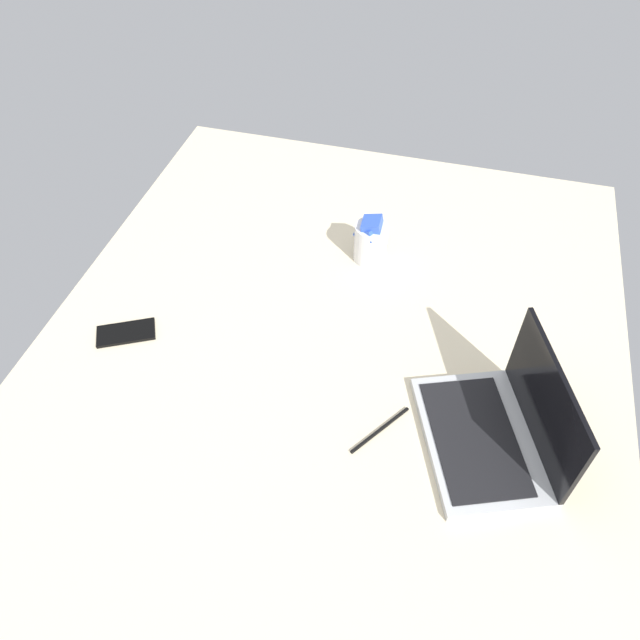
# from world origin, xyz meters

# --- Properties ---
(bed_mattress) EXTENTS (1.80, 1.40, 0.18)m
(bed_mattress) POSITION_xyz_m (0.00, 0.00, 0.09)
(bed_mattress) COLOR beige
(bed_mattress) RESTS_ON ground
(laptop) EXTENTS (0.39, 0.33, 0.23)m
(laptop) POSITION_xyz_m (0.12, 0.40, 0.22)
(laptop) COLOR #B7BABC
(laptop) RESTS_ON bed_mattress
(snack_cup) EXTENTS (0.09, 0.10, 0.13)m
(snack_cup) POSITION_xyz_m (-0.38, 0.03, 0.24)
(snack_cup) COLOR silver
(snack_cup) RESTS_ON bed_mattress
(cell_phone) EXTENTS (0.12, 0.16, 0.01)m
(cell_phone) POSITION_xyz_m (0.04, -0.49, 0.18)
(cell_phone) COLOR black
(cell_phone) RESTS_ON bed_mattress
(charger_cable) EXTENTS (0.14, 0.10, 0.01)m
(charger_cable) POSITION_xyz_m (0.15, 0.16, 0.18)
(charger_cable) COLOR black
(charger_cable) RESTS_ON bed_mattress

